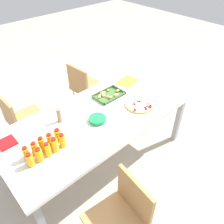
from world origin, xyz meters
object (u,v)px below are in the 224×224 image
chair_far_right (85,86)px  juice_bottle_1 (39,155)px  plate_stack (97,119)px  cardboard_tube (59,115)px  juice_bottle_5 (26,154)px  juice_bottle_8 (50,140)px  juice_bottle_3 (55,145)px  chair_far_left (21,118)px  juice_bottle_6 (35,149)px  snack_tray (108,95)px  juice_bottle_9 (58,136)px  paper_folder (128,81)px  juice_bottle_2 (48,150)px  juice_bottle_4 (62,141)px  fruit_pizza (140,104)px  napkin_stack (7,143)px  chair_near_left (122,214)px  juice_bottle_0 (30,160)px  juice_bottle_7 (42,144)px  party_table (100,119)px

chair_far_right → juice_bottle_1: size_ratio=6.03×
plate_stack → cardboard_tube: bearing=138.4°
juice_bottle_5 → juice_bottle_8: size_ratio=1.01×
juice_bottle_3 → juice_bottle_5: size_ratio=1.02×
cardboard_tube → chair_far_left: bearing=107.3°
juice_bottle_5 → juice_bottle_8: 0.22m
juice_bottle_6 → snack_tray: juice_bottle_6 is taller
juice_bottle_1 → cardboard_tube: 0.49m
chair_far_left → juice_bottle_9: bearing=1.1°
chair_far_left → juice_bottle_5: bearing=-19.0°
juice_bottle_8 → paper_folder: 1.31m
chair_far_right → juice_bottle_2: size_ratio=5.88×
juice_bottle_1 → juice_bottle_9: (0.23, 0.08, 0.00)m
chair_far_left → chair_far_right: bearing=92.2°
juice_bottle_4 → juice_bottle_8: 0.11m
fruit_pizza → chair_far_right: bearing=89.4°
juice_bottle_1 → juice_bottle_5: 0.10m
juice_bottle_4 → napkin_stack: 0.51m
chair_near_left → fruit_pizza: bearing=-47.5°
juice_bottle_0 → juice_bottle_6: size_ratio=0.97×
juice_bottle_3 → snack_tray: 0.94m
chair_far_left → juice_bottle_1: juice_bottle_1 is taller
chair_far_right → plate_stack: (-0.51, -0.91, 0.25)m
chair_near_left → juice_bottle_0: juice_bottle_0 is taller
fruit_pizza → cardboard_tube: cardboard_tube is taller
juice_bottle_2 → chair_far_right: bearing=41.6°
paper_folder → chair_near_left: bearing=-137.0°
chair_near_left → napkin_stack: size_ratio=5.53×
juice_bottle_3 → juice_bottle_5: 0.23m
juice_bottle_2 → juice_bottle_9: bearing=28.9°
juice_bottle_2 → juice_bottle_4: (0.15, 0.01, 0.00)m
juice_bottle_2 → cardboard_tube: bearing=45.1°
chair_far_right → napkin_stack: chair_far_right is taller
chair_far_left → plate_stack: (0.47, -0.85, 0.25)m
juice_bottle_7 → napkin_stack: 0.36m
juice_bottle_0 → juice_bottle_6: 0.12m
juice_bottle_8 → juice_bottle_1: bearing=-151.3°
juice_bottle_1 → juice_bottle_4: (0.23, 0.01, 0.00)m
chair_far_right → juice_bottle_7: size_ratio=5.50×
juice_bottle_3 → paper_folder: (1.27, 0.38, -0.07)m
juice_bottle_0 → cardboard_tube: 0.55m
juice_bottle_5 → paper_folder: 1.52m
party_table → paper_folder: 0.72m
juice_bottle_3 → juice_bottle_7: 0.11m
party_table → chair_far_right: chair_far_right is taller
chair_far_left → juice_bottle_7: juice_bottle_7 is taller
chair_far_right → paper_folder: chair_far_right is taller
juice_bottle_3 → napkin_stack: size_ratio=0.97×
juice_bottle_7 → juice_bottle_9: (0.16, 0.00, -0.00)m
chair_far_right → juice_bottle_6: size_ratio=6.00×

